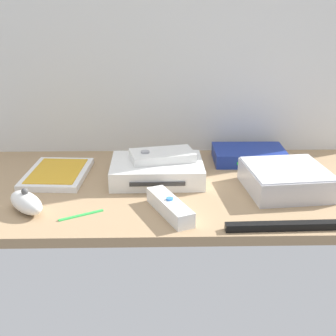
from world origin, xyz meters
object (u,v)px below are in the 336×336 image
(remote_nunchuk, at_px, (26,202))
(sensor_bar, at_px, (291,226))
(game_console, at_px, (157,170))
(mini_computer, at_px, (286,179))
(stylus_pen, at_px, (81,214))
(network_router, at_px, (249,155))
(game_case, at_px, (57,174))
(remote_wand, at_px, (169,207))
(remote_classic_pad, at_px, (162,156))

(remote_nunchuk, xyz_separation_m, sensor_bar, (0.50, -0.08, -0.01))
(remote_nunchuk, bearing_deg, game_console, -9.47)
(mini_computer, height_order, stylus_pen, mini_computer)
(mini_computer, relative_size, network_router, 1.03)
(game_case, bearing_deg, sensor_bar, -25.56)
(network_router, bearing_deg, mini_computer, -75.70)
(mini_computer, distance_m, remote_nunchuk, 0.55)
(game_console, bearing_deg, stylus_pen, -129.24)
(remote_wand, relative_size, remote_nunchuk, 1.45)
(game_case, xyz_separation_m, sensor_bar, (0.48, -0.27, -0.00))
(remote_wand, bearing_deg, mini_computer, -0.58)
(remote_classic_pad, height_order, sensor_bar, remote_classic_pad)
(game_console, height_order, remote_nunchuk, remote_nunchuk)
(network_router, distance_m, remote_classic_pad, 0.25)
(mini_computer, bearing_deg, game_console, 165.99)
(network_router, relative_size, stylus_pen, 2.01)
(remote_nunchuk, height_order, remote_classic_pad, remote_classic_pad)
(remote_wand, distance_m, remote_nunchuk, 0.28)
(game_case, bearing_deg, mini_computer, -6.24)
(sensor_bar, bearing_deg, game_console, 132.84)
(remote_nunchuk, distance_m, stylus_pen, 0.11)
(game_case, xyz_separation_m, remote_classic_pad, (0.25, -0.01, 0.05))
(sensor_bar, bearing_deg, network_router, 89.63)
(network_router, bearing_deg, remote_wand, -124.97)
(remote_nunchuk, bearing_deg, stylus_pen, -52.46)
(network_router, bearing_deg, sensor_bar, -88.12)
(game_console, relative_size, mini_computer, 1.14)
(sensor_bar, bearing_deg, stylus_pen, 169.15)
(remote_classic_pad, bearing_deg, sensor_bar, -60.38)
(game_case, xyz_separation_m, network_router, (0.47, 0.10, 0.01))
(remote_classic_pad, bearing_deg, game_console, -147.86)
(game_case, distance_m, network_router, 0.48)
(sensor_bar, bearing_deg, remote_wand, 161.07)
(remote_nunchuk, bearing_deg, remote_classic_pad, -8.88)
(game_console, height_order, mini_computer, mini_computer)
(remote_classic_pad, bearing_deg, remote_wand, -98.64)
(game_console, bearing_deg, mini_computer, -14.73)
(game_console, relative_size, network_router, 1.17)
(mini_computer, height_order, remote_nunchuk, mini_computer)
(mini_computer, height_order, remote_wand, mini_computer)
(game_console, xyz_separation_m, stylus_pen, (-0.15, -0.19, -0.02))
(sensor_bar, bearing_deg, remote_nunchuk, 168.93)
(game_console, distance_m, remote_nunchuk, 0.31)
(remote_classic_pad, bearing_deg, game_case, 165.68)
(sensor_bar, bearing_deg, remote_classic_pad, 130.05)
(game_case, xyz_separation_m, remote_nunchuk, (-0.02, -0.19, 0.01))
(game_console, relative_size, remote_classic_pad, 1.35)
(game_case, relative_size, remote_nunchuk, 1.92)
(remote_classic_pad, height_order, stylus_pen, remote_classic_pad)
(game_console, xyz_separation_m, remote_classic_pad, (0.01, 0.01, 0.03))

